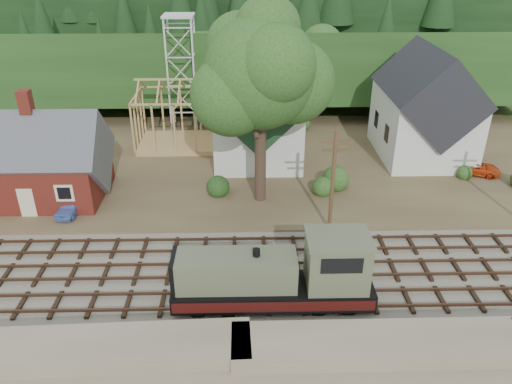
{
  "coord_description": "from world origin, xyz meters",
  "views": [
    {
      "loc": [
        0.84,
        -26.43,
        19.83
      ],
      "look_at": [
        1.56,
        6.0,
        3.0
      ],
      "focal_mm": 35.0,
      "sensor_mm": 36.0,
      "label": 1
    }
  ],
  "objects_px": {
    "locomotive": "(281,277)",
    "car_blue": "(71,205)",
    "car_green": "(28,190)",
    "car_red": "(476,168)",
    "patio_set": "(9,181)"
  },
  "relations": [
    {
      "from": "car_blue",
      "to": "locomotive",
      "type": "bearing_deg",
      "value": -27.0
    },
    {
      "from": "car_red",
      "to": "patio_set",
      "type": "distance_m",
      "value": 40.1
    },
    {
      "from": "locomotive",
      "to": "patio_set",
      "type": "xyz_separation_m",
      "value": [
        -20.76,
        12.53,
        0.29
      ]
    },
    {
      "from": "car_red",
      "to": "patio_set",
      "type": "height_order",
      "value": "patio_set"
    },
    {
      "from": "locomotive",
      "to": "car_blue",
      "type": "height_order",
      "value": "locomotive"
    },
    {
      "from": "car_blue",
      "to": "patio_set",
      "type": "height_order",
      "value": "patio_set"
    },
    {
      "from": "patio_set",
      "to": "car_red",
      "type": "bearing_deg",
      "value": 7.05
    },
    {
      "from": "car_green",
      "to": "locomotive",
      "type": "bearing_deg",
      "value": -112.02
    },
    {
      "from": "car_blue",
      "to": "patio_set",
      "type": "relative_size",
      "value": 1.52
    },
    {
      "from": "car_blue",
      "to": "car_green",
      "type": "distance_m",
      "value": 5.28
    },
    {
      "from": "car_green",
      "to": "car_red",
      "type": "height_order",
      "value": "car_red"
    },
    {
      "from": "locomotive",
      "to": "car_blue",
      "type": "bearing_deg",
      "value": 144.8
    },
    {
      "from": "car_green",
      "to": "patio_set",
      "type": "xyz_separation_m",
      "value": [
        -0.61,
        -1.34,
        1.49
      ]
    },
    {
      "from": "car_green",
      "to": "car_blue",
      "type": "bearing_deg",
      "value": -109.59
    },
    {
      "from": "locomotive",
      "to": "car_green",
      "type": "relative_size",
      "value": 3.4
    }
  ]
}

